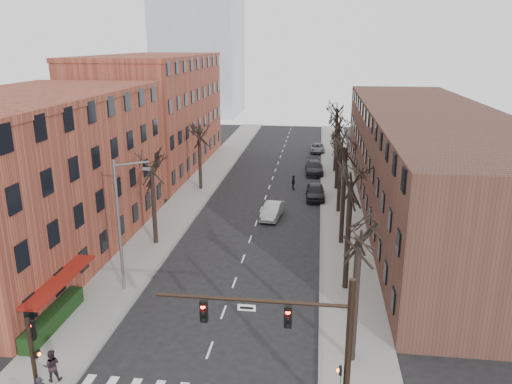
% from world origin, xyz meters
% --- Properties ---
extents(sidewalk_left, '(4.00, 90.00, 0.15)m').
position_xyz_m(sidewalk_left, '(-8.00, 35.00, 0.07)').
color(sidewalk_left, gray).
rests_on(sidewalk_left, ground).
extents(sidewalk_right, '(4.00, 90.00, 0.15)m').
position_xyz_m(sidewalk_right, '(8.00, 35.00, 0.07)').
color(sidewalk_right, gray).
rests_on(sidewalk_right, ground).
extents(building_left_near, '(12.00, 26.00, 12.00)m').
position_xyz_m(building_left_near, '(-16.00, 15.00, 6.00)').
color(building_left_near, brown).
rests_on(building_left_near, ground).
extents(building_left_far, '(12.00, 28.00, 14.00)m').
position_xyz_m(building_left_far, '(-16.00, 44.00, 7.00)').
color(building_left_far, brown).
rests_on(building_left_far, ground).
extents(building_right, '(12.00, 50.00, 10.00)m').
position_xyz_m(building_right, '(16.00, 30.00, 5.00)').
color(building_right, '#4D2D24').
rests_on(building_right, ground).
extents(awning_left, '(1.20, 7.00, 0.15)m').
position_xyz_m(awning_left, '(-9.40, 6.00, 0.00)').
color(awning_left, maroon).
rests_on(awning_left, ground).
extents(hedge, '(0.80, 6.00, 1.00)m').
position_xyz_m(hedge, '(-9.50, 5.00, 0.65)').
color(hedge, black).
rests_on(hedge, sidewalk_left).
extents(tree_right_a, '(5.20, 5.20, 10.00)m').
position_xyz_m(tree_right_a, '(7.60, 4.00, 0.00)').
color(tree_right_a, black).
rests_on(tree_right_a, ground).
extents(tree_right_b, '(5.20, 5.20, 10.80)m').
position_xyz_m(tree_right_b, '(7.60, 12.00, 0.00)').
color(tree_right_b, black).
rests_on(tree_right_b, ground).
extents(tree_right_c, '(5.20, 5.20, 11.60)m').
position_xyz_m(tree_right_c, '(7.60, 20.00, 0.00)').
color(tree_right_c, black).
rests_on(tree_right_c, ground).
extents(tree_right_d, '(5.20, 5.20, 10.00)m').
position_xyz_m(tree_right_d, '(7.60, 28.00, 0.00)').
color(tree_right_d, black).
rests_on(tree_right_d, ground).
extents(tree_right_e, '(5.20, 5.20, 10.80)m').
position_xyz_m(tree_right_e, '(7.60, 36.00, 0.00)').
color(tree_right_e, black).
rests_on(tree_right_e, ground).
extents(tree_right_f, '(5.20, 5.20, 11.60)m').
position_xyz_m(tree_right_f, '(7.60, 44.00, 0.00)').
color(tree_right_f, black).
rests_on(tree_right_f, ground).
extents(tree_left_a, '(5.20, 5.20, 9.50)m').
position_xyz_m(tree_left_a, '(-7.60, 18.00, 0.00)').
color(tree_left_a, black).
rests_on(tree_left_a, ground).
extents(tree_left_b, '(5.20, 5.20, 9.50)m').
position_xyz_m(tree_left_b, '(-7.60, 34.00, 0.00)').
color(tree_left_b, black).
rests_on(tree_left_b, ground).
extents(signal_mast_arm, '(8.14, 0.30, 7.20)m').
position_xyz_m(signal_mast_arm, '(5.45, -1.00, 4.40)').
color(signal_mast_arm, black).
rests_on(signal_mast_arm, ground).
extents(signal_pole_left, '(0.47, 0.44, 4.40)m').
position_xyz_m(signal_pole_left, '(-6.99, -0.95, 2.61)').
color(signal_pole_left, black).
rests_on(signal_pole_left, ground).
extents(streetlight, '(2.45, 0.22, 9.03)m').
position_xyz_m(streetlight, '(-7.03, 10.00, 5.01)').
color(streetlight, slate).
rests_on(streetlight, ground).
extents(silver_sedan, '(2.05, 4.55, 1.45)m').
position_xyz_m(silver_sedan, '(1.34, 25.61, 0.73)').
color(silver_sedan, '#AFB2B6').
rests_on(silver_sedan, ground).
extents(parked_car_near, '(2.13, 4.89, 1.64)m').
position_xyz_m(parked_car_near, '(5.30, 32.12, 0.82)').
color(parked_car_near, black).
rests_on(parked_car_near, ground).
extents(parked_car_mid, '(2.47, 5.49, 1.56)m').
position_xyz_m(parked_car_mid, '(5.02, 42.87, 0.78)').
color(parked_car_mid, black).
rests_on(parked_car_mid, ground).
extents(parked_car_far, '(2.22, 4.62, 1.27)m').
position_xyz_m(parked_car_far, '(5.30, 55.81, 0.63)').
color(parked_car_far, slate).
rests_on(parked_car_far, ground).
extents(pedestrian_b, '(0.98, 0.87, 1.66)m').
position_xyz_m(pedestrian_b, '(-7.03, 0.38, 0.98)').
color(pedestrian_b, black).
rests_on(pedestrian_b, sidewalk_left).
extents(pedestrian_crossing, '(0.64, 1.04, 1.66)m').
position_xyz_m(pedestrian_crossing, '(2.80, 35.35, 0.83)').
color(pedestrian_crossing, black).
rests_on(pedestrian_crossing, ground).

